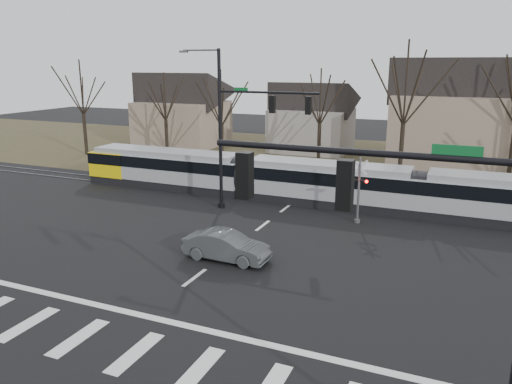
% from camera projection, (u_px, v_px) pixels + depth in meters
% --- Properties ---
extents(ground, '(140.00, 140.00, 0.00)m').
position_uv_depth(ground, '(170.00, 296.00, 20.57)').
color(ground, black).
extents(grass_verge, '(140.00, 28.00, 0.01)m').
position_uv_depth(grass_verge, '(348.00, 161.00, 49.03)').
color(grass_verge, '#38331E').
rests_on(grass_verge, ground).
extents(crosswalk, '(27.00, 2.60, 0.01)m').
position_uv_depth(crosswalk, '(106.00, 345.00, 17.01)').
color(crosswalk, silver).
rests_on(crosswalk, ground).
extents(stop_line, '(28.00, 0.35, 0.01)m').
position_uv_depth(stop_line, '(144.00, 316.00, 18.96)').
color(stop_line, silver).
rests_on(stop_line, ground).
extents(lane_dashes, '(0.18, 30.00, 0.01)m').
position_uv_depth(lane_dashes, '(295.00, 201.00, 34.80)').
color(lane_dashes, silver).
rests_on(lane_dashes, ground).
extents(rail_pair, '(90.00, 1.52, 0.06)m').
position_uv_depth(rail_pair, '(294.00, 201.00, 34.62)').
color(rail_pair, '#59595E').
rests_on(rail_pair, ground).
extents(tram, '(37.79, 2.81, 2.86)m').
position_uv_depth(tram, '(325.00, 182.00, 33.62)').
color(tram, gray).
rests_on(tram, ground).
extents(sedan, '(1.61, 4.32, 1.41)m').
position_uv_depth(sedan, '(226.00, 246.00, 24.21)').
color(sedan, '#45494B').
rests_on(sedan, ground).
extents(signal_pole_near_right, '(6.72, 0.44, 8.00)m').
position_uv_depth(signal_pole_near_right, '(424.00, 276.00, 10.07)').
color(signal_pole_near_right, black).
rests_on(signal_pole_near_right, ground).
extents(signal_pole_far, '(9.28, 0.44, 10.20)m').
position_uv_depth(signal_pole_far, '(243.00, 123.00, 31.17)').
color(signal_pole_far, black).
rests_on(signal_pole_far, ground).
extents(rail_crossing_signal, '(1.08, 0.36, 4.00)m').
position_uv_depth(rail_crossing_signal, '(359.00, 192.00, 29.57)').
color(rail_crossing_signal, '#59595B').
rests_on(rail_crossing_signal, ground).
extents(tree_row, '(59.20, 7.20, 10.00)m').
position_uv_depth(tree_row, '(358.00, 116.00, 41.68)').
color(tree_row, black).
rests_on(tree_row, ground).
extents(house_a, '(9.72, 8.64, 8.60)m').
position_uv_depth(house_a, '(182.00, 106.00, 57.31)').
color(house_a, gray).
rests_on(house_a, ground).
extents(house_b, '(8.64, 7.56, 7.65)m').
position_uv_depth(house_b, '(312.00, 114.00, 53.50)').
color(house_b, gray).
rests_on(house_b, ground).
extents(house_c, '(10.80, 8.64, 10.10)m').
position_uv_depth(house_c, '(451.00, 109.00, 45.18)').
color(house_c, gray).
rests_on(house_c, ground).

